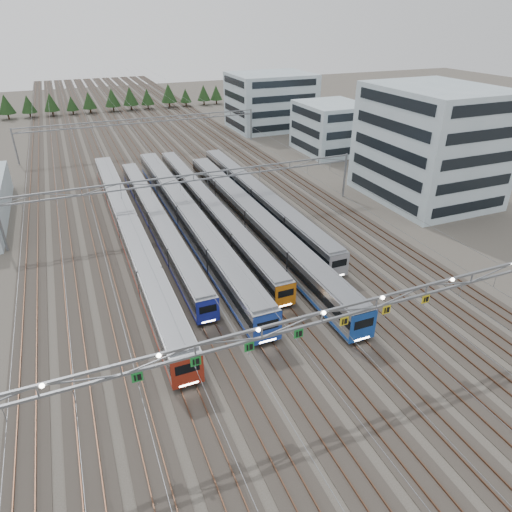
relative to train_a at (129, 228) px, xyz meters
name	(u,v)px	position (x,y,z in m)	size (l,w,h in m)	color
ground	(317,381)	(11.25, -36.03, -2.22)	(400.00, 400.00, 0.00)	#47423A
track_bed	(134,132)	(11.25, 63.97, -0.73)	(54.00, 260.00, 5.42)	#2D2823
train_a	(129,228)	(0.00, 0.00, 0.00)	(3.02, 65.50, 3.93)	black
train_b	(157,220)	(4.50, 1.89, -0.27)	(2.62, 52.48, 3.41)	black
train_c	(187,216)	(9.00, 0.78, 0.09)	(3.16, 61.43, 4.12)	black
train_d	(209,206)	(13.50, 4.22, -0.25)	(2.64, 58.03, 3.43)	black
train_e	(254,221)	(18.00, -4.62, 0.05)	(3.09, 57.46, 4.03)	black
train_f	(259,198)	(22.50, 4.20, -0.08)	(2.90, 51.44, 3.77)	black
gantry_near	(322,320)	(11.20, -36.15, 4.87)	(56.36, 0.61, 8.08)	slate
gantry_mid	(194,183)	(11.25, 3.97, 4.17)	(56.36, 0.36, 8.00)	slate
gantry_far	(142,125)	(11.25, 48.97, 4.17)	(56.36, 0.36, 8.00)	slate
depot_bldg_south	(430,145)	(52.48, -1.76, 7.47)	(18.00, 22.00, 19.38)	#9CB1BA
depot_bldg_mid	(331,128)	(52.86, 31.72, 3.44)	(14.00, 16.00, 11.32)	#9CB1BA
depot_bldg_north	(271,101)	(49.83, 60.18, 5.27)	(22.00, 18.00, 14.98)	#9CB1BA
treeline	(101,99)	(7.20, 102.70, 2.02)	(87.50, 5.60, 7.02)	#332114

